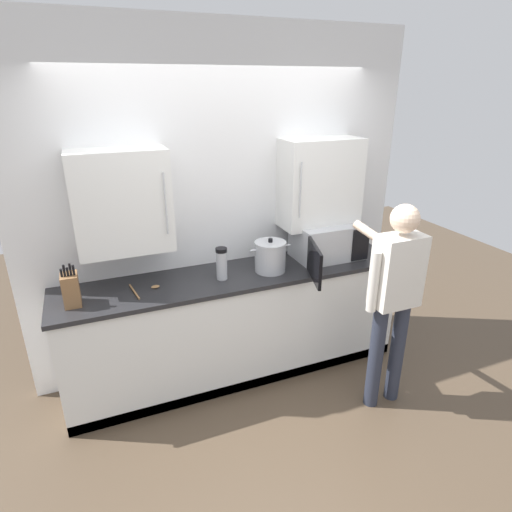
# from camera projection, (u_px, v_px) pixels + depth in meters

# --- Properties ---
(ground_plane) EXTENTS (9.52, 9.52, 0.00)m
(ground_plane) POSITION_uv_depth(u_px,v_px,m) (277.00, 434.00, 3.11)
(ground_plane) COLOR #4C3D2D
(back_wall_tiled) EXTENTS (3.28, 0.44, 2.83)m
(back_wall_tiled) POSITION_uv_depth(u_px,v_px,m) (224.00, 203.00, 3.51)
(back_wall_tiled) COLOR white
(back_wall_tiled) RESTS_ON ground_plane
(counter_unit) EXTENTS (2.85, 0.60, 0.94)m
(counter_unit) POSITION_uv_depth(u_px,v_px,m) (238.00, 324.00, 3.63)
(counter_unit) COLOR white
(counter_unit) RESTS_ON ground_plane
(microwave_oven) EXTENTS (0.71, 0.79, 0.31)m
(microwave_oven) POSITION_uv_depth(u_px,v_px,m) (325.00, 241.00, 3.71)
(microwave_oven) COLOR #B7BABF
(microwave_oven) RESTS_ON counter_unit
(stock_pot) EXTENTS (0.35, 0.26, 0.28)m
(stock_pot) POSITION_uv_depth(u_px,v_px,m) (270.00, 256.00, 3.46)
(stock_pot) COLOR #B7BABF
(stock_pot) RESTS_ON counter_unit
(thermos_flask) EXTENTS (0.09, 0.09, 0.26)m
(thermos_flask) POSITION_uv_depth(u_px,v_px,m) (222.00, 263.00, 3.32)
(thermos_flask) COLOR #B7BABF
(thermos_flask) RESTS_ON counter_unit
(knife_block) EXTENTS (0.11, 0.15, 0.32)m
(knife_block) POSITION_uv_depth(u_px,v_px,m) (71.00, 289.00, 2.93)
(knife_block) COLOR brown
(knife_block) RESTS_ON counter_unit
(wooden_spoon) EXTENTS (0.22, 0.26, 0.02)m
(wooden_spoon) POSITION_uv_depth(u_px,v_px,m) (144.00, 289.00, 3.17)
(wooden_spoon) COLOR #A37547
(wooden_spoon) RESTS_ON counter_unit
(person_figure) EXTENTS (0.44, 0.63, 1.63)m
(person_figure) POSITION_uv_depth(u_px,v_px,m) (394.00, 291.00, 3.09)
(person_figure) COLOR #282D3D
(person_figure) RESTS_ON ground_plane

